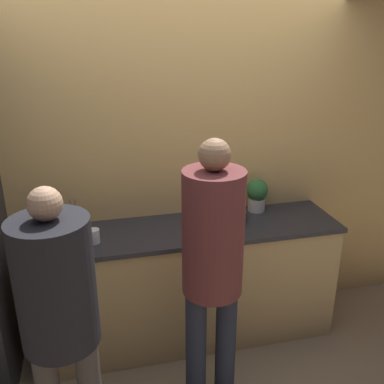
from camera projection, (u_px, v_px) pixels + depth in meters
The scene contains 10 objects.
ground_plane at pixel (196, 363), 3.15m from camera, with size 14.00×14.00×0.00m, color #9E8460.
wall_back at pixel (177, 169), 3.26m from camera, with size 5.20×0.06×2.60m.
counter at pixel (186, 282), 3.29m from camera, with size 2.28×0.61×0.95m.
person_left at pixel (58, 306), 2.15m from camera, with size 0.39×0.39×1.64m.
person_center at pixel (213, 258), 2.47m from camera, with size 0.35×0.35×1.77m.
fruit_bowl at pixel (227, 215), 3.23m from camera, with size 0.29×0.29×0.12m.
utensil_crock at pixel (75, 226), 2.99m from camera, with size 0.10×0.10×0.27m.
bottle_green at pixel (53, 227), 2.90m from camera, with size 0.07×0.07×0.25m.
cup_white at pixel (94, 236), 2.88m from camera, with size 0.08×0.08×0.10m.
potted_plant at pixel (257, 194), 3.36m from camera, with size 0.17×0.17×0.26m.
Camera 1 is at (-0.62, -2.42, 2.31)m, focal length 40.00 mm.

